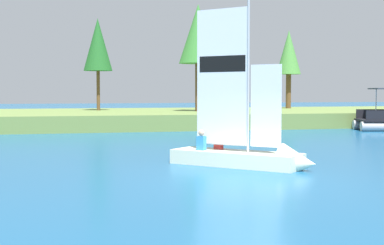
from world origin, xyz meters
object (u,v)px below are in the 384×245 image
shoreline_tree_centre (198,35)px  shoreline_tree_midright (289,54)px  shoreline_tree_midleft (98,45)px  sailboat (254,153)px

shoreline_tree_centre → shoreline_tree_midright: shoreline_tree_centre is taller
shoreline_tree_midleft → shoreline_tree_centre: shoreline_tree_centre is taller
sailboat → shoreline_tree_midleft: bearing=142.6°
shoreline_tree_midright → sailboat: shoreline_tree_midright is taller
shoreline_tree_midleft → sailboat: shoreline_tree_midleft is taller
shoreline_tree_midleft → shoreline_tree_midright: (16.11, 1.52, -0.30)m
shoreline_tree_centre → sailboat: shoreline_tree_centre is taller
shoreline_tree_midleft → shoreline_tree_midright: size_ratio=1.05×
shoreline_tree_midleft → shoreline_tree_centre: bearing=-26.2°
shoreline_tree_midright → sailboat: size_ratio=1.04×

